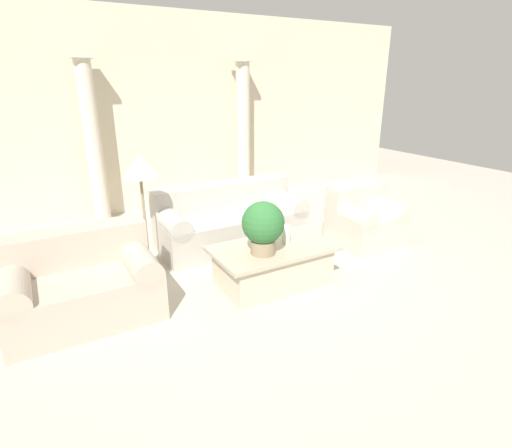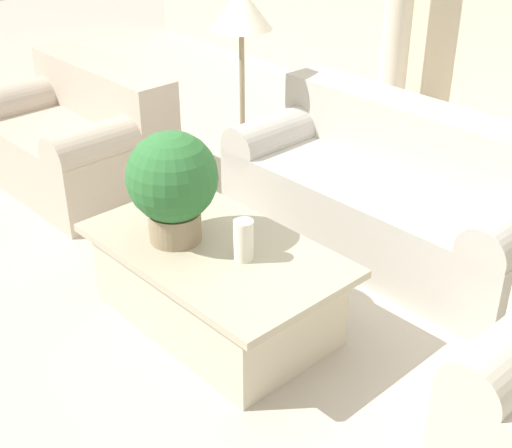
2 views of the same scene
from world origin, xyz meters
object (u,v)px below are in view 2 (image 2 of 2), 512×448
Objects in this scene: coffee_table at (216,283)px; sofa_long at (394,193)px; loveseat at (78,136)px; potted_plant at (172,182)px; floor_lamp at (241,19)px.

sofa_long is at bearing 85.05° from coffee_table.
sofa_long is at bearing 24.44° from loveseat.
potted_plant is 0.41× the size of floor_lamp.
potted_plant reaches higher than sofa_long.
floor_lamp is at bearing 43.26° from loveseat.
potted_plant reaches higher than loveseat.
sofa_long is 2.22m from loveseat.
coffee_table is 0.57m from potted_plant.
coffee_table is 1.83m from floor_lamp.
loveseat is 1.94m from coffee_table.
sofa_long is 1.46× the size of floor_lamp.
floor_lamp is at bearing 132.98° from coffee_table.
potted_plant is (-0.29, -1.38, 0.42)m from sofa_long.
loveseat is at bearing -155.56° from sofa_long.
potted_plant is at bearing -54.45° from floor_lamp.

